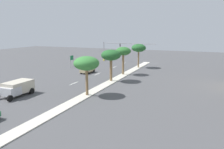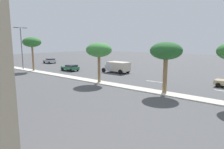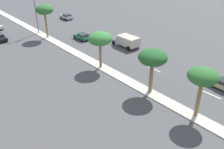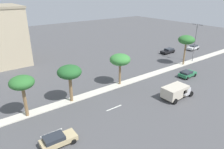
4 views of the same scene
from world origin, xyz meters
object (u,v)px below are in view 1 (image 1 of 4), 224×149
sedan_tan_left (88,70)px  palm_tree_front (86,64)px  traffic_signal_gantry (117,49)px  directional_road_sign (72,59)px  palm_tree_left (139,48)px  palm_tree_mid (111,56)px  palm_tree_inboard (123,52)px  box_truck (16,88)px

sedan_tan_left → palm_tree_front: bearing=118.4°
traffic_signal_gantry → palm_tree_front: (-9.68, 36.59, 0.87)m
directional_road_sign → palm_tree_left: 17.30m
sedan_tan_left → palm_tree_mid: bearing=144.5°
palm_tree_inboard → palm_tree_mid: bearing=90.4°
palm_tree_left → palm_tree_front: size_ratio=1.04×
traffic_signal_gantry → directional_road_sign: size_ratio=5.06×
traffic_signal_gantry → sedan_tan_left: (-0.96, 20.48, -3.24)m
palm_tree_left → palm_tree_mid: size_ratio=1.02×
palm_tree_inboard → directional_road_sign: bearing=-9.9°
box_truck → traffic_signal_gantry: bearing=-90.0°
palm_tree_left → palm_tree_mid: 17.10m
palm_tree_front → traffic_signal_gantry: bearing=-75.2°
traffic_signal_gantry → box_truck: 40.83m
palm_tree_front → directional_road_sign: bearing=-52.3°
palm_tree_inboard → palm_tree_front: (-0.49, 17.15, -0.22)m
traffic_signal_gantry → palm_tree_left: size_ratio=2.77×
directional_road_sign → sedan_tan_left: 7.67m
palm_tree_inboard → palm_tree_mid: 6.93m
palm_tree_left → sedan_tan_left: 14.87m
palm_tree_mid → directional_road_sign: bearing=-32.7°
directional_road_sign → palm_tree_front: 25.08m
traffic_signal_gantry → palm_tree_left: bearing=136.3°
directional_road_sign → palm_tree_mid: (-14.84, 9.52, 2.58)m
palm_tree_left → palm_tree_inboard: bearing=87.0°
sedan_tan_left → directional_road_sign: bearing=-29.0°
palm_tree_left → sedan_tan_left: size_ratio=1.46×
palm_tree_front → sedan_tan_left: (8.71, -16.11, -4.11)m
palm_tree_inboard → box_truck: bearing=66.7°
palm_tree_front → sedan_tan_left: palm_tree_front is taller
palm_tree_left → traffic_signal_gantry: bearing=-43.7°
palm_tree_front → box_truck: bearing=23.2°
directional_road_sign → palm_tree_front: size_ratio=0.57×
palm_tree_mid → palm_tree_front: 10.22m
directional_road_sign → traffic_signal_gantry: bearing=-108.4°
traffic_signal_gantry → palm_tree_front: traffic_signal_gantry is taller
palm_tree_mid → sedan_tan_left: size_ratio=1.44×
palm_tree_inboard → sedan_tan_left: palm_tree_inboard is taller
palm_tree_left → palm_tree_inboard: palm_tree_left is taller
palm_tree_mid → sedan_tan_left: palm_tree_mid is taller
palm_tree_mid → sedan_tan_left: 11.00m
palm_tree_mid → box_truck: palm_tree_mid is taller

